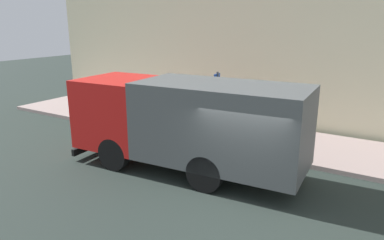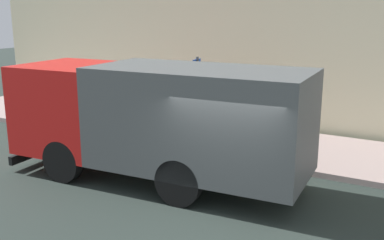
# 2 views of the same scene
# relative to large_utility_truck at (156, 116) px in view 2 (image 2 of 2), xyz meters

# --- Properties ---
(ground) EXTENTS (80.00, 80.00, 0.00)m
(ground) POSITION_rel_large_utility_truck_xyz_m (-0.80, -2.41, -1.70)
(ground) COLOR #28312D
(sidewalk) EXTENTS (3.80, 30.00, 0.16)m
(sidewalk) POSITION_rel_large_utility_truck_xyz_m (4.11, -2.41, -1.62)
(sidewalk) COLOR #A7918C
(sidewalk) RESTS_ON ground
(large_utility_truck) EXTENTS (2.95, 7.86, 2.97)m
(large_utility_truck) POSITION_rel_large_utility_truck_xyz_m (0.00, 0.00, 0.00)
(large_utility_truck) COLOR red
(large_utility_truck) RESTS_ON ground
(pedestrian_walking) EXTENTS (0.43, 0.43, 1.70)m
(pedestrian_walking) POSITION_rel_large_utility_truck_xyz_m (4.63, 1.86, -0.64)
(pedestrian_walking) COLOR #5A564A
(pedestrian_walking) RESTS_ON sidewalk
(pedestrian_standing) EXTENTS (0.49, 0.49, 1.57)m
(pedestrian_standing) POSITION_rel_large_utility_truck_xyz_m (2.73, -0.95, -0.72)
(pedestrian_standing) COLOR brown
(pedestrian_standing) RESTS_ON sidewalk
(traffic_cone_orange) EXTENTS (0.39, 0.39, 0.56)m
(traffic_cone_orange) POSITION_rel_large_utility_truck_xyz_m (3.16, 4.94, -1.26)
(traffic_cone_orange) COLOR orange
(traffic_cone_orange) RESTS_ON sidewalk
(street_sign_post) EXTENTS (0.44, 0.08, 2.77)m
(street_sign_post) POSITION_rel_large_utility_truck_xyz_m (2.58, 0.23, 0.08)
(street_sign_post) COLOR #4C5156
(street_sign_post) RESTS_ON sidewalk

